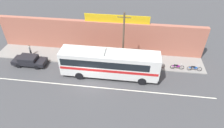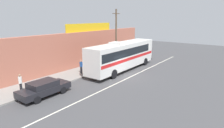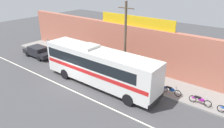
{
  "view_description": "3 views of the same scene",
  "coord_description": "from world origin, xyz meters",
  "px_view_note": "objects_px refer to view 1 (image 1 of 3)",
  "views": [
    {
      "loc": [
        5.17,
        -17.35,
        16.44
      ],
      "look_at": [
        2.63,
        1.96,
        1.62
      ],
      "focal_mm": 31.04,
      "sensor_mm": 36.0,
      "label": 1
    },
    {
      "loc": [
        -18.25,
        -11.64,
        6.72
      ],
      "look_at": [
        0.24,
        1.78,
        1.19
      ],
      "focal_mm": 30.96,
      "sensor_mm": 36.0,
      "label": 2
    },
    {
      "loc": [
        14.48,
        -11.84,
        9.87
      ],
      "look_at": [
        3.06,
        2.68,
        2.03
      ],
      "focal_mm": 33.65,
      "sensor_mm": 36.0,
      "label": 3
    }
  ],
  "objects_px": {
    "intercity_bus": "(109,63)",
    "motorcycle_green": "(145,65)",
    "parked_car": "(29,60)",
    "pedestrian_far_left": "(30,49)",
    "motorcycle_black": "(194,68)",
    "pedestrian_by_curb": "(106,51)",
    "pedestrian_far_right": "(80,53)",
    "utility_pole": "(123,41)",
    "motorcycle_orange": "(177,66)",
    "motorcycle_red": "(158,65)"
  },
  "relations": [
    {
      "from": "intercity_bus",
      "to": "motorcycle_green",
      "type": "bearing_deg",
      "value": 25.13
    },
    {
      "from": "motorcycle_black",
      "to": "pedestrian_far_left",
      "type": "bearing_deg",
      "value": 178.17
    },
    {
      "from": "motorcycle_green",
      "to": "motorcycle_red",
      "type": "distance_m",
      "value": 1.71
    },
    {
      "from": "parked_car",
      "to": "pedestrian_by_curb",
      "type": "bearing_deg",
      "value": 16.56
    },
    {
      "from": "parked_car",
      "to": "motorcycle_green",
      "type": "bearing_deg",
      "value": 4.79
    },
    {
      "from": "motorcycle_orange",
      "to": "pedestrian_far_right",
      "type": "distance_m",
      "value": 13.4
    },
    {
      "from": "motorcycle_green",
      "to": "pedestrian_far_right",
      "type": "bearing_deg",
      "value": 175.03
    },
    {
      "from": "motorcycle_orange",
      "to": "pedestrian_far_right",
      "type": "relative_size",
      "value": 1.11
    },
    {
      "from": "pedestrian_far_right",
      "to": "pedestrian_far_left",
      "type": "distance_m",
      "value": 7.57
    },
    {
      "from": "parked_car",
      "to": "pedestrian_far_left",
      "type": "distance_m",
      "value": 2.39
    },
    {
      "from": "intercity_bus",
      "to": "motorcycle_orange",
      "type": "xyz_separation_m",
      "value": [
        8.86,
        2.35,
        -1.5
      ]
    },
    {
      "from": "motorcycle_green",
      "to": "pedestrian_far_right",
      "type": "height_order",
      "value": "pedestrian_far_right"
    },
    {
      "from": "intercity_bus",
      "to": "pedestrian_far_left",
      "type": "bearing_deg",
      "value": 165.92
    },
    {
      "from": "pedestrian_far_left",
      "to": "pedestrian_by_curb",
      "type": "bearing_deg",
      "value": 4.41
    },
    {
      "from": "parked_car",
      "to": "utility_pole",
      "type": "bearing_deg",
      "value": 5.58
    },
    {
      "from": "motorcycle_green",
      "to": "pedestrian_far_right",
      "type": "xyz_separation_m",
      "value": [
        -9.16,
        0.8,
        0.52
      ]
    },
    {
      "from": "motorcycle_black",
      "to": "motorcycle_orange",
      "type": "height_order",
      "value": "same"
    },
    {
      "from": "parked_car",
      "to": "pedestrian_by_curb",
      "type": "relative_size",
      "value": 2.63
    },
    {
      "from": "pedestrian_far_left",
      "to": "intercity_bus",
      "type": "bearing_deg",
      "value": -14.08
    },
    {
      "from": "motorcycle_green",
      "to": "motorcycle_black",
      "type": "relative_size",
      "value": 1.03
    },
    {
      "from": "motorcycle_red",
      "to": "pedestrian_by_curb",
      "type": "bearing_deg",
      "value": 168.56
    },
    {
      "from": "utility_pole",
      "to": "parked_car",
      "type": "bearing_deg",
      "value": -174.42
    },
    {
      "from": "parked_car",
      "to": "motorcycle_orange",
      "type": "height_order",
      "value": "parked_car"
    },
    {
      "from": "motorcycle_orange",
      "to": "motorcycle_red",
      "type": "bearing_deg",
      "value": 178.61
    },
    {
      "from": "intercity_bus",
      "to": "pedestrian_by_curb",
      "type": "xyz_separation_m",
      "value": [
        -0.98,
        3.89,
        -0.92
      ]
    },
    {
      "from": "motorcycle_black",
      "to": "pedestrian_far_left",
      "type": "xyz_separation_m",
      "value": [
        -23.18,
        0.74,
        0.57
      ]
    },
    {
      "from": "intercity_bus",
      "to": "pedestrian_far_right",
      "type": "xyz_separation_m",
      "value": [
        -4.52,
        2.97,
        -0.98
      ]
    },
    {
      "from": "motorcycle_orange",
      "to": "pedestrian_far_left",
      "type": "xyz_separation_m",
      "value": [
        -20.95,
        0.69,
        0.57
      ]
    },
    {
      "from": "pedestrian_far_right",
      "to": "motorcycle_orange",
      "type": "bearing_deg",
      "value": -2.69
    },
    {
      "from": "utility_pole",
      "to": "pedestrian_far_left",
      "type": "distance_m",
      "value": 14.0
    },
    {
      "from": "motorcycle_red",
      "to": "pedestrian_far_right",
      "type": "distance_m",
      "value": 10.89
    },
    {
      "from": "pedestrian_far_right",
      "to": "pedestrian_far_left",
      "type": "relative_size",
      "value": 0.96
    },
    {
      "from": "parked_car",
      "to": "utility_pole",
      "type": "distance_m",
      "value": 13.26
    },
    {
      "from": "utility_pole",
      "to": "pedestrian_far_left",
      "type": "bearing_deg",
      "value": 176.09
    },
    {
      "from": "pedestrian_far_right",
      "to": "pedestrian_by_curb",
      "type": "relative_size",
      "value": 0.95
    },
    {
      "from": "pedestrian_far_right",
      "to": "pedestrian_far_left",
      "type": "height_order",
      "value": "pedestrian_far_left"
    },
    {
      "from": "intercity_bus",
      "to": "motorcycle_red",
      "type": "relative_size",
      "value": 6.57
    },
    {
      "from": "motorcycle_red",
      "to": "utility_pole",
      "type": "bearing_deg",
      "value": -176.3
    },
    {
      "from": "parked_car",
      "to": "utility_pole",
      "type": "xyz_separation_m",
      "value": [
        12.76,
        1.25,
        3.37
      ]
    },
    {
      "from": "intercity_bus",
      "to": "motorcycle_red",
      "type": "distance_m",
      "value": 6.94
    },
    {
      "from": "intercity_bus",
      "to": "parked_car",
      "type": "distance_m",
      "value": 11.31
    },
    {
      "from": "utility_pole",
      "to": "motorcycle_orange",
      "type": "distance_m",
      "value": 8.12
    },
    {
      "from": "motorcycle_red",
      "to": "motorcycle_black",
      "type": "height_order",
      "value": "same"
    },
    {
      "from": "motorcycle_green",
      "to": "parked_car",
      "type": "bearing_deg",
      "value": -175.21
    },
    {
      "from": "intercity_bus",
      "to": "pedestrian_far_left",
      "type": "xyz_separation_m",
      "value": [
        -12.09,
        3.03,
        -0.93
      ]
    },
    {
      "from": "parked_car",
      "to": "pedestrian_far_right",
      "type": "xyz_separation_m",
      "value": [
        6.68,
        2.12,
        0.35
      ]
    },
    {
      "from": "motorcycle_green",
      "to": "pedestrian_by_curb",
      "type": "xyz_separation_m",
      "value": [
        -5.63,
        1.71,
        0.58
      ]
    },
    {
      "from": "utility_pole",
      "to": "pedestrian_by_curb",
      "type": "relative_size",
      "value": 4.46
    },
    {
      "from": "intercity_bus",
      "to": "pedestrian_by_curb",
      "type": "distance_m",
      "value": 4.12
    },
    {
      "from": "motorcycle_black",
      "to": "pedestrian_by_curb",
      "type": "relative_size",
      "value": 1.1
    }
  ]
}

